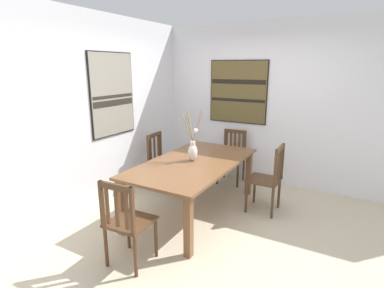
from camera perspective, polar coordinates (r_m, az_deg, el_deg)
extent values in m
cube|color=beige|center=(4.03, 4.74, -15.20)|extent=(6.40, 6.40, 0.03)
cube|color=silver|center=(4.64, -16.36, 6.10)|extent=(6.40, 0.12, 2.70)
cube|color=silver|center=(5.30, 13.61, 7.25)|extent=(0.12, 6.40, 2.70)
cube|color=brown|center=(4.09, 0.32, -3.51)|extent=(2.04, 1.09, 0.03)
cube|color=brown|center=(3.27, -0.67, -15.34)|extent=(0.08, 0.08, 0.70)
cube|color=brown|center=(4.85, 10.62, -5.41)|extent=(0.08, 0.08, 0.70)
cube|color=brown|center=(3.77, -13.20, -11.51)|extent=(0.08, 0.08, 0.70)
cube|color=brown|center=(5.20, 0.91, -3.79)|extent=(0.08, 0.08, 0.70)
ellipsoid|color=silver|center=(4.08, 0.13, -1.62)|extent=(0.15, 0.12, 0.23)
cylinder|color=silver|center=(4.05, 0.13, 0.13)|extent=(0.07, 0.07, 0.05)
cylinder|color=#997F5B|center=(3.97, 0.94, 3.45)|extent=(0.02, 0.13, 0.44)
cylinder|color=#997F5B|center=(4.04, -0.23, 3.21)|extent=(0.05, 0.09, 0.38)
cylinder|color=#997F5B|center=(4.03, -0.35, 3.55)|extent=(0.04, 0.11, 0.43)
cylinder|color=#997F5B|center=(3.92, -0.56, 2.94)|extent=(0.20, 0.01, 0.39)
cylinder|color=#997F5B|center=(3.96, -0.97, 3.09)|extent=(0.15, 0.11, 0.40)
cylinder|color=#997F5B|center=(4.02, 1.01, 3.19)|extent=(0.10, 0.10, 0.39)
cylinder|color=#997F5B|center=(4.05, -0.48, 3.87)|extent=(0.08, 0.15, 0.47)
sphere|color=white|center=(3.97, 0.67, 2.52)|extent=(0.06, 0.06, 0.06)
cube|color=#4C301C|center=(3.21, -11.51, -14.15)|extent=(0.44, 0.44, 0.03)
cylinder|color=#4C301C|center=(3.55, -11.90, -15.55)|extent=(0.04, 0.04, 0.44)
cylinder|color=#4C301C|center=(3.36, -6.81, -17.12)|extent=(0.04, 0.04, 0.44)
cylinder|color=#4C301C|center=(3.32, -15.89, -18.12)|extent=(0.04, 0.04, 0.44)
cylinder|color=#4C301C|center=(3.12, -10.62, -20.08)|extent=(0.04, 0.04, 0.44)
cube|color=#4C301C|center=(3.08, -16.63, -10.68)|extent=(0.04, 0.04, 0.46)
cube|color=#4C301C|center=(2.87, -11.18, -12.29)|extent=(0.04, 0.04, 0.46)
cube|color=#4C301C|center=(2.89, -14.26, -7.85)|extent=(0.05, 0.38, 0.06)
cube|color=#4C301C|center=(3.05, -15.67, -11.22)|extent=(0.02, 0.04, 0.37)
cube|color=#4C301C|center=(2.98, -13.99, -11.73)|extent=(0.02, 0.04, 0.37)
cube|color=#4C301C|center=(2.91, -12.23, -12.25)|extent=(0.02, 0.04, 0.37)
cube|color=#4C301C|center=(5.03, -5.20, -3.26)|extent=(0.44, 0.44, 0.03)
cylinder|color=#4C301C|center=(5.16, -2.38, -5.45)|extent=(0.04, 0.04, 0.44)
cylinder|color=#4C301C|center=(4.87, -4.44, -6.73)|extent=(0.04, 0.04, 0.44)
cylinder|color=#4C301C|center=(5.34, -5.77, -4.84)|extent=(0.04, 0.04, 0.44)
cylinder|color=#4C301C|center=(5.06, -7.96, -6.02)|extent=(0.04, 0.04, 0.44)
cube|color=#4C301C|center=(5.21, -6.00, 0.03)|extent=(0.04, 0.04, 0.44)
cube|color=#4C301C|center=(4.92, -8.24, -0.90)|extent=(0.04, 0.04, 0.44)
cube|color=#4C301C|center=(5.02, -7.15, 1.70)|extent=(0.38, 0.05, 0.06)
cube|color=#4C301C|center=(5.16, -6.38, -0.29)|extent=(0.04, 0.02, 0.35)
cube|color=#4C301C|center=(5.07, -7.08, -0.58)|extent=(0.04, 0.02, 0.35)
cube|color=#4C301C|center=(4.98, -7.81, -0.89)|extent=(0.04, 0.02, 0.35)
cube|color=#4C301C|center=(4.33, 13.39, -6.58)|extent=(0.42, 0.42, 0.03)
cylinder|color=#4C301C|center=(4.30, 10.19, -9.87)|extent=(0.04, 0.04, 0.44)
cylinder|color=#4C301C|center=(4.62, 11.69, -8.21)|extent=(0.04, 0.04, 0.44)
cylinder|color=#4C301C|center=(4.22, 14.89, -10.69)|extent=(0.04, 0.04, 0.44)
cylinder|color=#4C301C|center=(4.54, 16.07, -8.92)|extent=(0.04, 0.04, 0.44)
cube|color=#4C301C|center=(4.03, 15.48, -4.37)|extent=(0.04, 0.04, 0.49)
cube|color=#4C301C|center=(4.37, 16.64, -3.01)|extent=(0.04, 0.04, 0.49)
cube|color=#4C301C|center=(4.14, 16.29, -0.82)|extent=(0.38, 0.03, 0.06)
cube|color=#4C301C|center=(4.08, 15.61, -4.40)|extent=(0.04, 0.02, 0.40)
cube|color=#4C301C|center=(4.16, 15.92, -4.04)|extent=(0.04, 0.02, 0.40)
cube|color=#4C301C|center=(4.25, 16.21, -3.69)|extent=(0.04, 0.02, 0.40)
cube|color=#4C301C|center=(4.33, 16.49, -3.35)|extent=(0.04, 0.02, 0.40)
cube|color=#4C301C|center=(5.26, 7.38, -2.51)|extent=(0.45, 0.45, 0.03)
cylinder|color=#4C301C|center=(5.12, 8.59, -5.78)|extent=(0.04, 0.04, 0.44)
cylinder|color=#4C301C|center=(5.23, 4.80, -5.24)|extent=(0.04, 0.04, 0.44)
cylinder|color=#4C301C|center=(5.45, 9.70, -4.57)|extent=(0.04, 0.04, 0.44)
cylinder|color=#4C301C|center=(5.55, 6.11, -4.09)|extent=(0.04, 0.04, 0.44)
cube|color=#4C301C|center=(5.33, 9.94, 0.19)|extent=(0.04, 0.04, 0.44)
cube|color=#4C301C|center=(5.43, 6.28, 0.59)|extent=(0.04, 0.04, 0.44)
cube|color=#4C301C|center=(5.33, 8.16, 2.36)|extent=(0.06, 0.38, 0.06)
cube|color=#4C301C|center=(5.34, 9.64, 0.06)|extent=(0.02, 0.04, 0.35)
cube|color=#4C301C|center=(5.36, 8.86, 0.15)|extent=(0.02, 0.04, 0.35)
cube|color=#4C301C|center=(5.38, 8.09, 0.23)|extent=(0.02, 0.04, 0.35)
cube|color=#4C301C|center=(5.40, 7.32, 0.32)|extent=(0.02, 0.04, 0.35)
cube|color=#4C301C|center=(5.42, 6.55, 0.40)|extent=(0.02, 0.04, 0.35)
cube|color=black|center=(4.66, -14.83, 9.02)|extent=(0.87, 0.04, 1.21)
cube|color=gray|center=(4.65, -14.63, 9.02)|extent=(0.84, 0.01, 1.18)
cube|color=#2D2823|center=(4.65, -14.56, 8.68)|extent=(0.81, 0.00, 0.04)
cube|color=#2D2823|center=(4.66, -14.49, 7.51)|extent=(0.81, 0.00, 0.09)
cube|color=black|center=(5.36, 8.67, 9.68)|extent=(0.04, 1.03, 1.07)
cube|color=brown|center=(5.34, 8.59, 9.66)|extent=(0.01, 1.00, 1.04)
cube|color=black|center=(5.35, 8.51, 8.18)|extent=(0.00, 0.97, 0.05)
cube|color=black|center=(5.33, 8.64, 11.52)|extent=(0.00, 0.97, 0.08)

